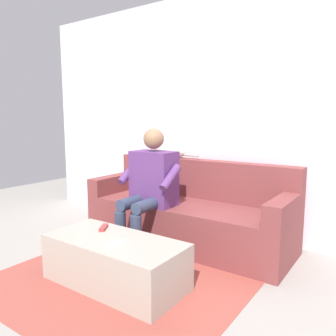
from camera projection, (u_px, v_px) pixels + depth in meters
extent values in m
plane|color=gray|center=(144.00, 267.00, 2.77)|extent=(8.00, 8.00, 0.00)
cube|color=silver|center=(213.00, 115.00, 3.55)|extent=(4.85, 0.06, 2.52)
cube|color=brown|center=(183.00, 225.00, 3.23)|extent=(1.72, 0.57, 0.41)
cube|color=brown|center=(201.00, 198.00, 3.50)|extent=(2.03, 0.16, 0.80)
cube|color=brown|center=(281.00, 235.00, 2.68)|extent=(0.15, 0.57, 0.59)
cube|color=brown|center=(112.00, 202.00, 3.74)|extent=(0.15, 0.57, 0.59)
cube|color=#A89E8E|center=(115.00, 262.00, 2.47)|extent=(1.06, 0.50, 0.35)
cube|color=#5B3370|center=(154.00, 178.00, 3.16)|extent=(0.41, 0.26, 0.51)
sphere|color=#936B4C|center=(154.00, 139.00, 3.10)|extent=(0.19, 0.19, 0.19)
cylinder|color=#333D56|center=(149.00, 204.00, 2.98)|extent=(0.11, 0.38, 0.11)
cylinder|color=#333D56|center=(134.00, 202.00, 3.08)|extent=(0.11, 0.38, 0.11)
cylinder|color=#333D56|center=(136.00, 238.00, 2.86)|extent=(0.10, 0.10, 0.41)
cylinder|color=#333D56|center=(121.00, 234.00, 2.97)|extent=(0.10, 0.10, 0.41)
cylinder|color=#5B3370|center=(170.00, 177.00, 2.95)|extent=(0.08, 0.27, 0.22)
cylinder|color=#5B3370|center=(129.00, 172.00, 3.22)|extent=(0.08, 0.27, 0.22)
ellipsoid|color=silver|center=(173.00, 151.00, 3.62)|extent=(0.33, 0.13, 0.14)
sphere|color=silver|center=(159.00, 149.00, 3.73)|extent=(0.12, 0.12, 0.12)
cone|color=silver|center=(161.00, 144.00, 3.74)|extent=(0.04, 0.04, 0.04)
cone|color=silver|center=(158.00, 145.00, 3.69)|extent=(0.04, 0.04, 0.04)
cylinder|color=silver|center=(191.00, 155.00, 3.50)|extent=(0.18, 0.03, 0.03)
cube|color=#B73333|center=(104.00, 227.00, 2.67)|extent=(0.11, 0.14, 0.03)
cube|color=white|center=(116.00, 243.00, 2.34)|extent=(0.07, 0.14, 0.02)
cube|color=#9E473D|center=(126.00, 277.00, 2.59)|extent=(1.83, 1.74, 0.01)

